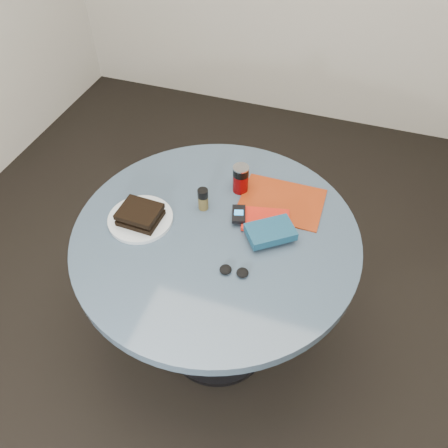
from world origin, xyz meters
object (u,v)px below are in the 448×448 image
(plate, at_px, (141,219))
(magazine, at_px, (282,201))
(red_book, at_px, (266,220))
(headphones, at_px, (234,271))
(sandwich, at_px, (140,215))
(soda_can, at_px, (241,179))
(table, at_px, (216,261))
(pepper_grinder, at_px, (203,199))
(novel, at_px, (270,232))
(mp3_player, at_px, (239,214))

(plate, distance_m, magazine, 0.52)
(red_book, xyz_separation_m, headphones, (-0.04, -0.25, -0.00))
(sandwich, bearing_deg, soda_can, 43.95)
(table, xyz_separation_m, plate, (-0.27, -0.03, 0.17))
(sandwich, xyz_separation_m, magazine, (0.45, 0.26, -0.04))
(pepper_grinder, relative_size, novel, 0.56)
(red_book, bearing_deg, table, -159.05)
(sandwich, height_order, red_book, sandwich)
(pepper_grinder, relative_size, magazine, 0.29)
(novel, distance_m, mp3_player, 0.14)
(novel, bearing_deg, table, 152.85)
(magazine, relative_size, headphones, 3.08)
(magazine, height_order, mp3_player, mp3_player)
(plate, height_order, headphones, headphones)
(headphones, bearing_deg, mp3_player, 103.78)
(pepper_grinder, height_order, magazine, pepper_grinder)
(sandwich, bearing_deg, red_book, 18.51)
(table, height_order, plate, plate)
(magazine, distance_m, mp3_player, 0.18)
(soda_can, xyz_separation_m, novel, (0.17, -0.20, -0.02))
(novel, bearing_deg, pepper_grinder, 129.72)
(soda_can, distance_m, red_book, 0.19)
(soda_can, bearing_deg, sandwich, -136.05)
(soda_can, bearing_deg, novel, -50.19)
(red_book, distance_m, mp3_player, 0.10)
(soda_can, distance_m, magazine, 0.17)
(sandwich, height_order, magazine, sandwich)
(sandwich, height_order, pepper_grinder, pepper_grinder)
(table, height_order, pepper_grinder, pepper_grinder)
(pepper_grinder, bearing_deg, red_book, 0.49)
(mp3_player, bearing_deg, novel, -22.62)
(plate, distance_m, sandwich, 0.03)
(sandwich, bearing_deg, plate, 131.67)
(pepper_grinder, bearing_deg, plate, -145.62)
(sandwich, relative_size, red_book, 0.86)
(soda_can, height_order, mp3_player, soda_can)
(table, xyz_separation_m, mp3_player, (0.06, 0.08, 0.19))
(mp3_player, xyz_separation_m, headphones, (0.06, -0.23, -0.01))
(red_book, bearing_deg, mp3_player, 176.91)
(sandwich, height_order, soda_can, soda_can)
(soda_can, relative_size, novel, 0.71)
(pepper_grinder, xyz_separation_m, red_book, (0.23, 0.00, -0.03))
(table, bearing_deg, magazine, 50.08)
(sandwich, height_order, headphones, sandwich)
(soda_can, height_order, headphones, soda_can)
(sandwich, relative_size, headphones, 1.46)
(table, height_order, magazine, magazine)
(soda_can, xyz_separation_m, pepper_grinder, (-0.10, -0.13, -0.01))
(pepper_grinder, distance_m, mp3_player, 0.14)
(magazine, relative_size, novel, 1.91)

